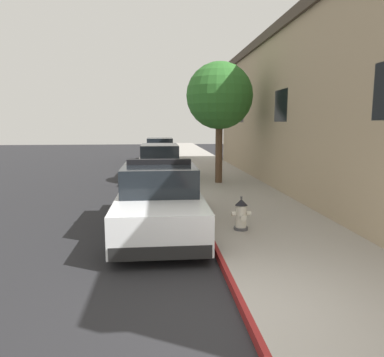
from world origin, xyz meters
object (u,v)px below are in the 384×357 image
street_tree (219,96)px  parked_car_dark_far (160,150)px  parked_car_silver_ahead (160,163)px  fire_hydrant (241,214)px  police_cruiser (160,199)px

street_tree → parked_car_dark_far: bearing=103.3°
parked_car_dark_far → street_tree: size_ratio=1.02×
parked_car_silver_ahead → parked_car_dark_far: 7.61m
fire_hydrant → street_tree: bearing=84.7°
police_cruiser → street_tree: 7.00m
parked_car_silver_ahead → fire_hydrant: 8.81m
parked_car_dark_far → street_tree: 10.34m
parked_car_dark_far → fire_hydrant: (1.68, -16.24, -0.25)m
parked_car_silver_ahead → fire_hydrant: parked_car_silver_ahead is taller
fire_hydrant → street_tree: size_ratio=0.16×
parked_car_silver_ahead → parked_car_dark_far: same height
parked_car_silver_ahead → street_tree: bearing=-41.4°
police_cruiser → parked_car_silver_ahead: size_ratio=1.00×
parked_car_silver_ahead → fire_hydrant: size_ratio=6.37×
parked_car_silver_ahead → parked_car_dark_far: bearing=89.5°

